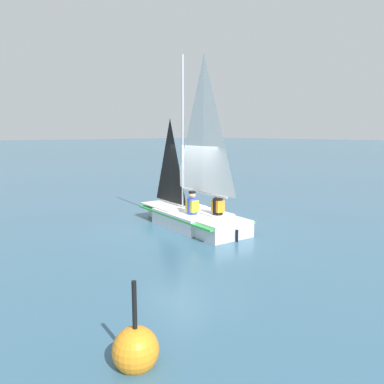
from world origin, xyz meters
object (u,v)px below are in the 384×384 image
(sailor_crew, at_px, (218,209))
(buoy_marker, at_px, (136,350))
(sailboat_main, at_px, (193,205))
(sailor_helm, at_px, (192,209))

(sailor_crew, height_order, buoy_marker, sailor_crew)
(sailor_crew, bearing_deg, buoy_marker, 132.55)
(sailboat_main, height_order, buoy_marker, sailboat_main)
(sailboat_main, relative_size, sailor_crew, 4.49)
(sailboat_main, xyz_separation_m, buoy_marker, (-5.24, -4.74, -0.47))
(sailboat_main, xyz_separation_m, sailor_crew, (0.25, -0.82, -0.05))
(sailor_crew, distance_m, buoy_marker, 6.76)
(sailor_helm, relative_size, sailor_crew, 1.00)
(sailor_crew, bearing_deg, sailor_helm, 51.78)
(sailboat_main, height_order, sailor_helm, sailboat_main)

